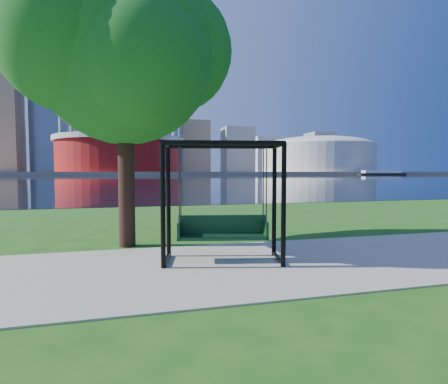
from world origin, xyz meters
name	(u,v)px	position (x,y,z in m)	size (l,w,h in m)	color
ground	(233,260)	(0.00, 0.00, 0.00)	(900.00, 900.00, 0.00)	#1E5114
path	(240,265)	(0.00, -0.50, 0.01)	(120.00, 4.00, 0.03)	#9E937F
river	(140,178)	(0.00, 102.00, 0.01)	(900.00, 180.00, 0.02)	black
far_bank	(136,173)	(0.00, 306.00, 1.00)	(900.00, 228.00, 2.00)	#937F60
stadium	(121,153)	(-10.00, 235.00, 14.23)	(83.00, 83.00, 32.00)	maroon
arena	(318,154)	(135.00, 235.00, 15.87)	(84.00, 84.00, 26.56)	beige
skyline	(130,134)	(-4.27, 319.39, 35.89)	(392.00, 66.00, 96.50)	gray
swing	(223,205)	(-0.27, -0.13, 1.19)	(2.56, 1.51, 2.46)	black
park_tree	(122,50)	(-2.25, 2.03, 4.85)	(5.62, 5.08, 6.98)	black
barge	(381,173)	(149.95, 182.09, 1.30)	(29.58, 13.39, 2.86)	black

